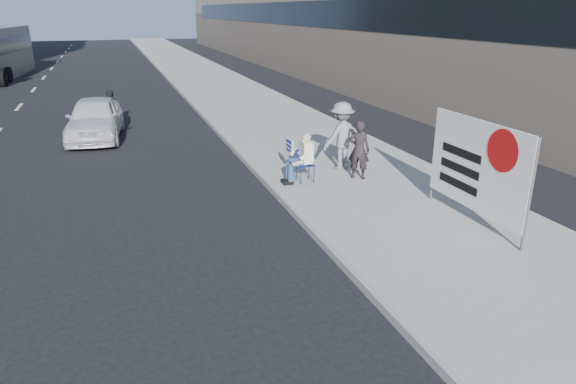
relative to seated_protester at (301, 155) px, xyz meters
name	(u,v)px	position (x,y,z in m)	size (l,w,h in m)	color
ground	(265,279)	(-2.29, -4.43, -0.87)	(160.00, 160.00, 0.00)	black
near_sidewalk	(231,94)	(1.71, 15.57, -0.80)	(5.00, 120.00, 0.15)	gray
seated_protester	(301,155)	(0.00, 0.00, 0.00)	(0.83, 1.12, 1.31)	navy
jogger	(341,136)	(1.49, 0.77, 0.23)	(1.23, 0.70, 1.90)	gray
pedestrian_woman	(359,150)	(1.57, -0.20, 0.06)	(0.57, 0.38, 1.57)	black
protest_banner	(477,166)	(2.49, -3.72, 0.53)	(0.08, 3.06, 2.20)	#4C4C4C
white_sedan_near	(95,118)	(-5.15, 7.48, -0.13)	(1.77, 4.39, 1.50)	silver
motorcycle	(113,110)	(-4.52, 9.60, -0.24)	(0.73, 2.05, 1.42)	black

